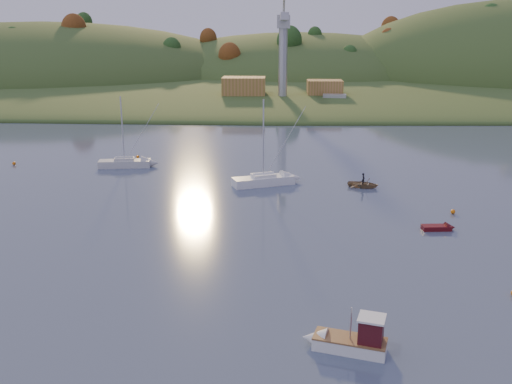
{
  "coord_description": "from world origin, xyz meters",
  "views": [
    {
      "loc": [
        -0.42,
        -26.44,
        19.22
      ],
      "look_at": [
        -2.19,
        33.16,
        2.11
      ],
      "focal_mm": 40.0,
      "sensor_mm": 36.0,
      "label": 1
    }
  ],
  "objects_px": {
    "sailboat_far": "(263,180)",
    "red_tender": "(443,228)",
    "fishing_boat": "(344,339)",
    "sailboat_near": "(125,162)",
    "canoe": "(363,184)"
  },
  "relations": [
    {
      "from": "sailboat_far",
      "to": "red_tender",
      "type": "height_order",
      "value": "sailboat_far"
    },
    {
      "from": "fishing_boat",
      "to": "sailboat_far",
      "type": "distance_m",
      "value": 39.13
    },
    {
      "from": "fishing_boat",
      "to": "sailboat_near",
      "type": "relative_size",
      "value": 0.54
    },
    {
      "from": "sailboat_far",
      "to": "canoe",
      "type": "distance_m",
      "value": 12.61
    },
    {
      "from": "fishing_boat",
      "to": "sailboat_far",
      "type": "relative_size",
      "value": 0.5
    },
    {
      "from": "sailboat_far",
      "to": "canoe",
      "type": "bearing_deg",
      "value": -24.57
    },
    {
      "from": "sailboat_near",
      "to": "sailboat_far",
      "type": "bearing_deg",
      "value": -31.51
    },
    {
      "from": "canoe",
      "to": "fishing_boat",
      "type": "bearing_deg",
      "value": -171.69
    },
    {
      "from": "sailboat_near",
      "to": "red_tender",
      "type": "height_order",
      "value": "sailboat_near"
    },
    {
      "from": "fishing_boat",
      "to": "sailboat_far",
      "type": "xyz_separation_m",
      "value": [
        -5.7,
        38.72,
        -0.03
      ]
    },
    {
      "from": "sailboat_far",
      "to": "canoe",
      "type": "height_order",
      "value": "sailboat_far"
    },
    {
      "from": "sailboat_near",
      "to": "sailboat_far",
      "type": "relative_size",
      "value": 0.93
    },
    {
      "from": "fishing_boat",
      "to": "sailboat_far",
      "type": "bearing_deg",
      "value": -64.82
    },
    {
      "from": "canoe",
      "to": "red_tender",
      "type": "distance_m",
      "value": 16.61
    },
    {
      "from": "sailboat_far",
      "to": "canoe",
      "type": "relative_size",
      "value": 2.84
    }
  ]
}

